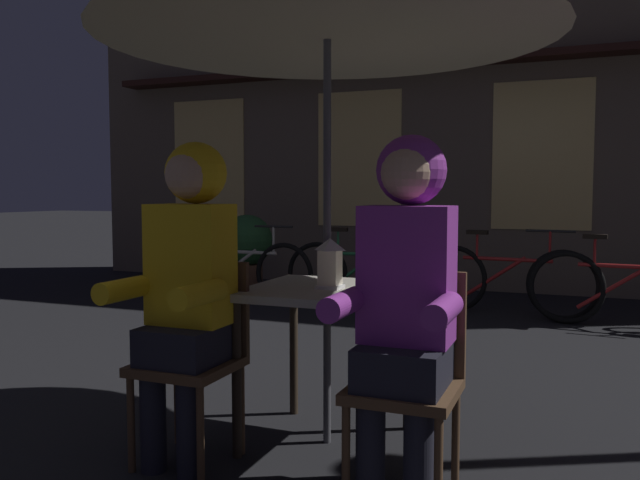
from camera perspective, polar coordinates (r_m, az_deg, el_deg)
ground_plane at (r=3.22m, az=0.62°, el=-17.28°), size 60.00×60.00×0.00m
cafe_table at (r=3.05m, az=0.63°, el=-6.04°), size 0.72×0.72×0.74m
lantern at (r=2.98m, az=0.88°, el=-1.95°), size 0.11×0.11×0.23m
chair_left at (r=2.97m, az=-10.81°, el=-9.33°), size 0.40×0.40×0.87m
chair_right at (r=2.60m, az=7.73°, el=-11.28°), size 0.40×0.40×0.87m
person_left_hooded at (r=2.86m, az=-11.52°, el=-2.59°), size 0.45×0.56×1.40m
person_right_hooded at (r=2.47m, az=7.49°, el=-3.61°), size 0.45×0.56×1.40m
shopfront_building at (r=8.55m, az=11.49°, el=17.04°), size 10.00×0.93×6.20m
bicycle_nearest at (r=7.01m, az=-6.90°, el=-2.66°), size 1.68×0.12×0.84m
bicycle_second at (r=6.73m, az=3.90°, el=-2.92°), size 1.68×0.18×0.84m
bicycle_third at (r=6.45m, az=15.98°, el=-3.39°), size 1.68×0.23×0.84m
bicycle_fourth at (r=6.20m, az=25.45°, el=-3.93°), size 1.68×0.20×0.84m
potted_plant at (r=7.67m, az=-6.41°, el=-0.58°), size 0.60×0.60×0.92m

